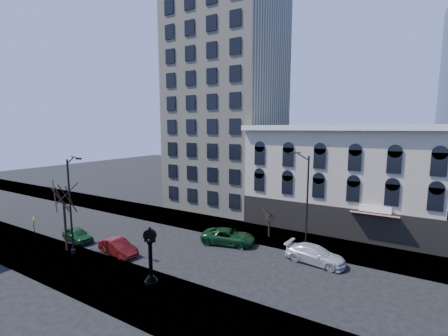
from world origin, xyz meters
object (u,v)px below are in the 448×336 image
Objects in this scene: street_clock at (151,258)px; warning_sign at (34,222)px; car_near_a at (78,235)px; car_near_b at (118,247)px; street_lamp_near at (73,180)px.

street_clock reaches higher than warning_sign.
car_near_a is (-13.40, 2.77, -1.46)m from street_clock.
street_clock reaches higher than car_near_a.
street_clock is 7.53m from car_near_b.
warning_sign is 5.29m from car_near_a.
street_lamp_near is 7.99m from car_near_a.
street_clock is at bearing 0.64° from street_lamp_near.
street_lamp_near is at bearing 15.01° from warning_sign.
car_near_b is (-6.89, 2.65, -1.45)m from street_clock.
car_near_a is at bearing 40.50° from warning_sign.
car_near_a is 0.95× the size of car_near_b.
street_lamp_near is 7.67m from car_near_b.
warning_sign is at bearing 155.95° from street_clock.
warning_sign is 0.60× the size of car_near_a.
street_lamp_near is 3.79× the size of warning_sign.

